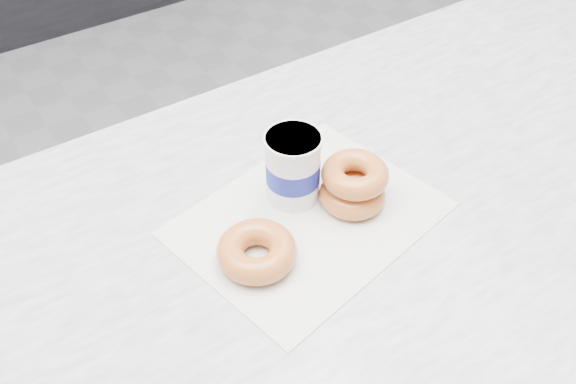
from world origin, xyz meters
name	(u,v)px	position (x,y,z in m)	size (l,w,h in m)	color
ground	(173,327)	(0.00, 0.00, 0.00)	(5.00, 5.00, 0.00)	gray
wax_paper	(309,219)	(0.05, -0.56, 0.90)	(0.34, 0.26, 0.00)	silver
donut_single	(257,251)	(-0.04, -0.59, 0.92)	(0.10, 0.10, 0.04)	orange
donut_stack	(354,184)	(0.12, -0.57, 0.93)	(0.13, 0.13, 0.06)	orange
coffee_cup	(293,167)	(0.06, -0.52, 0.95)	(0.09, 0.09, 0.11)	white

